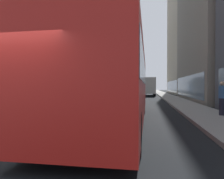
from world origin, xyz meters
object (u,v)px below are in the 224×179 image
(car_black_suv, at_px, (118,92))
(pedestrian_with_handbag, at_px, (222,98))
(car_yellow_taxi, at_px, (141,90))
(box_truck, at_px, (148,86))
(transit_bus, at_px, (114,82))
(dalmatian_dog, at_px, (9,129))
(car_blue_hatchback, at_px, (59,99))

(car_black_suv, distance_m, pedestrian_with_handbag, 17.48)
(car_yellow_taxi, height_order, box_truck, box_truck)
(transit_bus, relative_size, dalmatian_dog, 11.98)
(car_blue_hatchback, relative_size, dalmatian_dog, 4.35)
(transit_bus, xyz_separation_m, pedestrian_with_handbag, (5.08, 2.20, -0.76))
(transit_bus, bearing_deg, box_truck, 86.73)
(car_yellow_taxi, relative_size, dalmatian_dog, 4.29)
(car_yellow_taxi, bearing_deg, car_black_suv, -97.08)
(car_black_suv, height_order, dalmatian_dog, car_black_suv)
(car_yellow_taxi, bearing_deg, dalmatian_dog, -92.77)
(transit_bus, relative_size, car_blue_hatchback, 2.75)
(car_blue_hatchback, xyz_separation_m, dalmatian_dog, (1.99, -7.58, -0.31))
(box_truck, relative_size, pedestrian_with_handbag, 4.44)
(transit_bus, distance_m, dalmatian_dog, 4.86)
(car_black_suv, height_order, box_truck, box_truck)
(car_black_suv, relative_size, car_blue_hatchback, 1.00)
(transit_bus, relative_size, car_black_suv, 2.75)
(car_yellow_taxi, xyz_separation_m, pedestrian_with_handbag, (5.08, -35.11, 0.19))
(car_yellow_taxi, bearing_deg, car_blue_hatchback, -96.71)
(transit_bus, bearing_deg, car_yellow_taxi, 90.00)
(box_truck, bearing_deg, car_blue_hatchback, -102.78)
(car_black_suv, bearing_deg, car_blue_hatchback, -96.23)
(car_blue_hatchback, bearing_deg, car_yellow_taxi, 83.29)
(car_black_suv, height_order, pedestrian_with_handbag, pedestrian_with_handbag)
(car_blue_hatchback, height_order, box_truck, box_truck)
(transit_bus, xyz_separation_m, car_yellow_taxi, (0.00, 37.32, -0.96))
(pedestrian_with_handbag, bearing_deg, dalmatian_dog, -137.74)
(box_truck, distance_m, pedestrian_with_handbag, 26.07)
(car_black_suv, relative_size, dalmatian_dog, 4.36)
(car_yellow_taxi, bearing_deg, pedestrian_with_handbag, -81.77)
(box_truck, xyz_separation_m, dalmatian_dog, (-3.61, -32.27, -1.15))
(car_black_suv, bearing_deg, dalmatian_dog, -89.00)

